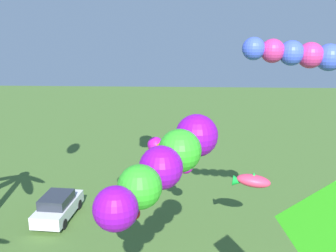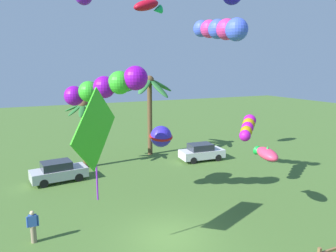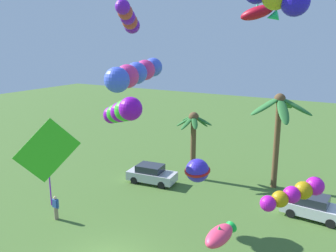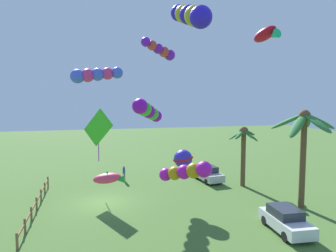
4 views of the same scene
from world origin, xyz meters
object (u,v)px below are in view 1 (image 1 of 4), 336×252
at_px(parked_car_1, 58,206).
at_px(kite_ball_8, 121,211).
at_px(kite_tube_4, 168,154).
at_px(kite_tube_3, 166,163).
at_px(kite_tube_7, 296,54).
at_px(kite_fish_2, 251,181).

relative_size(parked_car_1, kite_ball_8, 2.42).
bearing_deg(kite_tube_4, kite_tube_3, -177.57).
height_order(kite_tube_4, kite_tube_7, kite_tube_7).
relative_size(kite_fish_2, kite_ball_8, 1.20).
distance_m(parked_car_1, kite_ball_8, 8.26).
xyz_separation_m(parked_car_1, kite_tube_7, (-5.92, -11.25, 9.15)).
xyz_separation_m(kite_tube_3, kite_tube_4, (9.82, 0.42, -3.07)).
relative_size(kite_tube_3, kite_tube_4, 1.59).
xyz_separation_m(kite_fish_2, kite_tube_4, (2.06, 4.20, 0.63)).
distance_m(kite_fish_2, kite_tube_3, 9.40).
distance_m(kite_tube_3, kite_tube_7, 6.59).
distance_m(kite_tube_7, kite_ball_8, 8.95).
relative_size(parked_car_1, kite_tube_3, 0.98).
xyz_separation_m(parked_car_1, kite_ball_8, (-6.04, -4.82, 2.93)).
bearing_deg(kite_ball_8, kite_fish_2, -56.80).
distance_m(kite_fish_2, kite_tube_7, 7.40).
height_order(parked_car_1, kite_tube_3, kite_tube_3).
distance_m(kite_fish_2, kite_ball_8, 6.94).
relative_size(kite_fish_2, kite_tube_3, 0.48).
height_order(kite_tube_4, kite_ball_8, kite_tube_4).
relative_size(parked_car_1, kite_tube_7, 1.12).
bearing_deg(kite_tube_4, kite_tube_7, -139.93).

